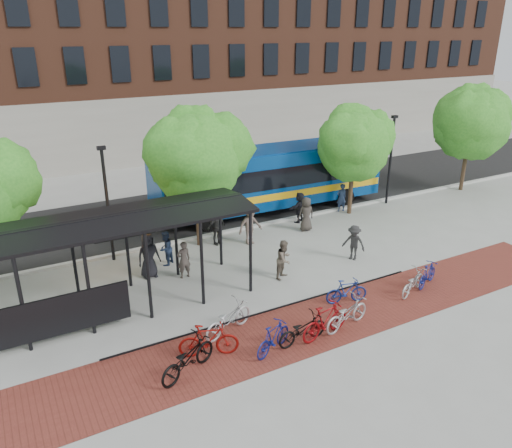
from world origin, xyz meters
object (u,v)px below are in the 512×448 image
tree_b (197,152)px  pedestrian_1 (184,260)px  tree_c (355,141)px  bike_3 (273,338)px  lamp_post_right (391,158)px  bike_6 (347,314)px  bike_7 (347,291)px  bike_11 (428,274)px  pedestrian_2 (166,248)px  pedestrian_4 (216,227)px  pedestrian_8 (284,259)px  bike_5 (325,321)px  bike_4 (302,329)px  bike_2 (228,319)px  bike_0 (188,358)px  pedestrian_7 (341,198)px  pedestrian_3 (250,225)px  pedestrian_0 (149,255)px  bus_shelter (101,233)px  bike_10 (413,282)px  pedestrian_9 (354,243)px  lamp_post_left (107,201)px  tree_d (472,119)px  pedestrian_6 (306,214)px  pedestrian_5 (300,207)px  bus (270,175)px

tree_b → pedestrian_1: tree_b is taller
tree_c → bike_3: tree_c is taller
lamp_post_right → bike_6: lamp_post_right is taller
bike_7 → tree_c: bearing=-24.0°
bike_11 → pedestrian_2: bearing=29.4°
pedestrian_4 → pedestrian_8: 4.57m
tree_c → bike_5: size_ratio=2.93×
bike_4 → bike_6: (1.82, 0.02, 0.05)m
bike_2 → bike_3: bike_2 is taller
bike_6 → bike_5: bearing=84.3°
bike_0 → pedestrian_2: (1.91, 7.38, 0.21)m
bike_7 → pedestrian_7: pedestrian_7 is taller
bike_0 → pedestrian_4: bearing=-54.3°
pedestrian_3 → bike_3: bearing=-116.7°
bike_11 → pedestrian_8: (-4.64, 3.34, 0.34)m
lamp_post_right → pedestrian_1: size_ratio=3.20×
tree_b → pedestrian_0: 5.17m
bus_shelter → bike_10: bearing=-23.3°
pedestrian_0 → pedestrian_9: 8.87m
lamp_post_left → pedestrian_1: 4.26m
bike_0 → bike_4: size_ratio=1.15×
tree_c → bike_7: 10.63m
tree_c → bike_5: (-8.39, -9.12, -3.45)m
tree_b → pedestrian_1: 5.04m
bike_6 → pedestrian_9: bearing=-53.0°
tree_d → lamp_post_left: size_ratio=1.28×
bike_6 → pedestrian_3: pedestrian_3 is taller
tree_c → bike_11: 9.33m
bike_7 → pedestrian_0: (-5.79, 5.60, 0.49)m
pedestrian_3 → bike_6: bearing=-97.0°
bike_0 → pedestrian_6: (9.46, 7.77, 0.31)m
tree_c → bike_7: bearing=-129.6°
bike_2 → pedestrian_0: bearing=-8.6°
bike_2 → bike_7: (4.73, -0.35, -0.06)m
bike_4 → pedestrian_3: bearing=-19.7°
pedestrian_7 → tree_b: bearing=9.8°
bus_shelter → lamp_post_left: 4.24m
pedestrian_8 → pedestrian_9: size_ratio=1.03×
bike_7 → pedestrian_5: (3.12, 7.91, 0.33)m
bike_6 → bike_11: size_ratio=1.26×
tree_c → pedestrian_8: tree_c is taller
bus → bike_2: size_ratio=6.35×
lamp_post_left → bike_6: size_ratio=2.52×
bus → pedestrian_8: 8.33m
pedestrian_2 → pedestrian_7: size_ratio=0.96×
pedestrian_2 → bike_3: bearing=57.8°
bike_11 → pedestrian_1: bearing=35.4°
bike_4 → pedestrian_0: (-2.93, 6.92, 0.49)m
bike_7 → pedestrian_1: 6.66m
bus → lamp_post_right: bearing=-16.9°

